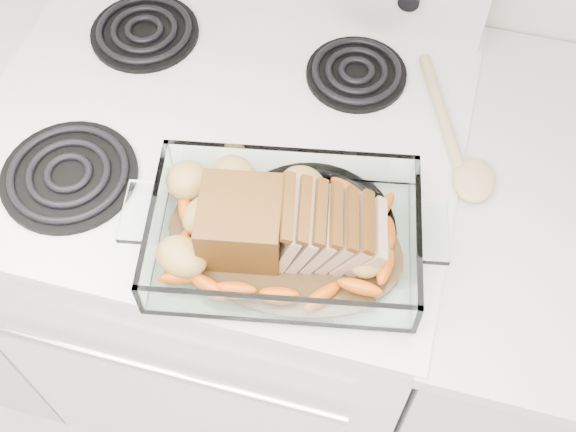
% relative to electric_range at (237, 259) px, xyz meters
% --- Properties ---
extents(electric_range, '(0.78, 0.70, 1.12)m').
position_rel_electric_range_xyz_m(electric_range, '(0.00, 0.00, 0.00)').
color(electric_range, white).
rests_on(electric_range, ground).
extents(counter_right, '(0.58, 0.68, 0.93)m').
position_rel_electric_range_xyz_m(counter_right, '(0.66, -0.00, -0.02)').
color(counter_right, silver).
rests_on(counter_right, ground).
extents(baking_dish, '(0.37, 0.24, 0.07)m').
position_rel_electric_range_xyz_m(baking_dish, '(0.16, -0.20, 0.48)').
color(baking_dish, white).
rests_on(baking_dish, electric_range).
extents(pork_roast, '(0.26, 0.11, 0.09)m').
position_rel_electric_range_xyz_m(pork_roast, '(0.15, -0.20, 0.51)').
color(pork_roast, '#5C3612').
rests_on(pork_roast, baking_dish).
extents(roast_vegetables, '(0.40, 0.22, 0.05)m').
position_rel_electric_range_xyz_m(roast_vegetables, '(0.16, -0.16, 0.49)').
color(roast_vegetables, '#C84C08').
rests_on(roast_vegetables, baking_dish).
extents(wooden_spoon, '(0.15, 0.28, 0.02)m').
position_rel_electric_range_xyz_m(wooden_spoon, '(0.38, 0.04, 0.46)').
color(wooden_spoon, '#E5C385').
rests_on(wooden_spoon, electric_range).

